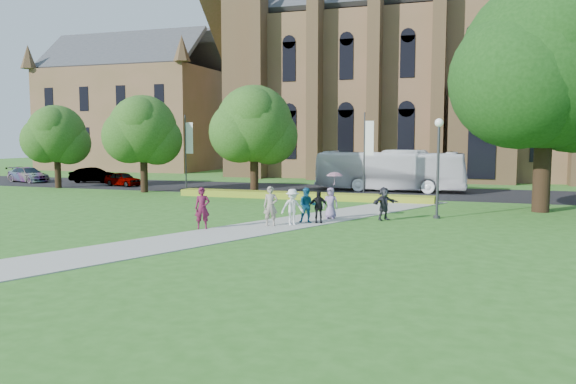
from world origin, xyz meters
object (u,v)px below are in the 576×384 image
(tour_coach, at_px, (390,170))
(car_1, at_px, (94,175))
(car_2, at_px, (28,175))
(streetlamp, at_px, (438,156))
(large_tree, at_px, (547,64))
(car_0, at_px, (123,179))
(pedestrian_0, at_px, (202,208))

(tour_coach, bearing_deg, car_1, 92.60)
(tour_coach, bearing_deg, car_2, 94.42)
(streetlamp, distance_m, car_2, 40.55)
(large_tree, bearing_deg, car_0, 167.84)
(car_1, xyz_separation_m, car_2, (-6.50, -1.19, -0.00))
(large_tree, xyz_separation_m, car_0, (-32.72, 7.05, -7.73))
(car_1, distance_m, pedestrian_0, 30.25)
(car_1, bearing_deg, car_0, -125.93)
(streetlamp, distance_m, car_0, 29.69)
(car_1, xyz_separation_m, pedestrian_0, (21.84, -20.92, 0.28))
(car_0, height_order, car_1, car_1)
(pedestrian_0, bearing_deg, car_0, 105.08)
(tour_coach, bearing_deg, streetlamp, -160.97)
(car_0, height_order, pedestrian_0, pedestrian_0)
(tour_coach, height_order, car_2, tour_coach)
(pedestrian_0, bearing_deg, large_tree, 9.30)
(car_0, bearing_deg, pedestrian_0, -122.40)
(streetlamp, relative_size, car_1, 1.23)
(large_tree, bearing_deg, pedestrian_0, -143.30)
(tour_coach, relative_size, car_0, 3.26)
(tour_coach, relative_size, pedestrian_0, 6.09)
(streetlamp, xyz_separation_m, car_2, (-38.45, 12.60, -2.58))
(streetlamp, bearing_deg, car_2, 161.86)
(car_0, height_order, car_2, car_2)
(streetlamp, height_order, pedestrian_0, streetlamp)
(car_1, bearing_deg, pedestrian_0, -144.41)
(car_0, bearing_deg, car_2, 99.78)
(car_1, bearing_deg, large_tree, -114.57)
(tour_coach, bearing_deg, pedestrian_0, 166.84)
(car_2, bearing_deg, large_tree, -85.15)
(streetlamp, relative_size, car_0, 1.46)
(car_1, height_order, pedestrian_0, pedestrian_0)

